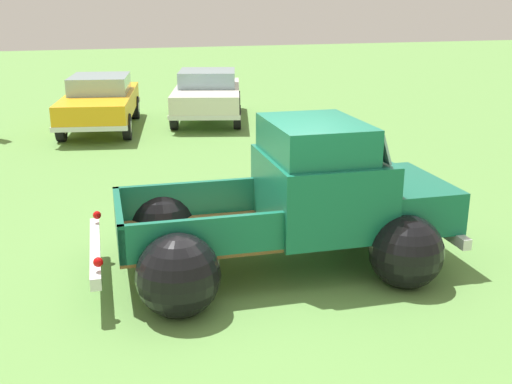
{
  "coord_description": "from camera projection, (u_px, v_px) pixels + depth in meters",
  "views": [
    {
      "loc": [
        -2.45,
        -7.01,
        3.36
      ],
      "look_at": [
        0.0,
        0.7,
        0.82
      ],
      "focal_mm": 42.87,
      "sensor_mm": 36.0,
      "label": 1
    }
  ],
  "objects": [
    {
      "name": "show_car_0",
      "position": [
        100.0,
        100.0,
        16.59
      ],
      "size": [
        2.65,
        4.87,
        1.43
      ],
      "rotation": [
        0.0,
        0.0,
        -1.76
      ],
      "color": "black",
      "rests_on": "ground"
    },
    {
      "name": "vintage_pickup_truck",
      "position": [
        301.0,
        210.0,
        7.96
      ],
      "size": [
        4.72,
        2.97,
        1.96
      ],
      "rotation": [
        0.0,
        0.0,
        -0.06
      ],
      "color": "black",
      "rests_on": "ground"
    },
    {
      "name": "show_car_1",
      "position": [
        208.0,
        93.0,
        17.84
      ],
      "size": [
        3.0,
        4.65,
        1.43
      ],
      "rotation": [
        0.0,
        0.0,
        -1.85
      ],
      "color": "black",
      "rests_on": "ground"
    },
    {
      "name": "ground_plane",
      "position": [
        272.0,
        266.0,
        8.09
      ],
      "size": [
        80.0,
        80.0,
        0.0
      ],
      "primitive_type": "plane",
      "color": "#609347"
    }
  ]
}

